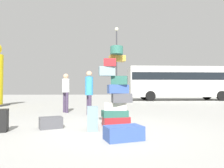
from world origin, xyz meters
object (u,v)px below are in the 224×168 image
object	(u,v)px
suitcase_charcoal_behind_tower	(51,123)
person_bearded_onlooker	(89,89)
lamp_post	(117,53)
suitcase_navy_left_side	(124,133)
suitcase_slate_white_trunk	(92,119)
person_tourist_with_camera	(66,89)
parked_bus	(181,81)
suitcase_tower	(116,95)
suitcase_black_upright_blue	(3,120)

from	to	relation	value
suitcase_charcoal_behind_tower	person_bearded_onlooker	xyz separation A→B (m)	(0.81, 2.51, 0.85)
suitcase_charcoal_behind_tower	lamp_post	size ratio (longest dim) A/B	0.07
suitcase_navy_left_side	suitcase_slate_white_trunk	bearing A→B (deg)	108.90
suitcase_charcoal_behind_tower	person_bearded_onlooker	bearing A→B (deg)	48.78
person_tourist_with_camera	parked_bus	distance (m)	13.54
suitcase_charcoal_behind_tower	person_tourist_with_camera	size ratio (longest dim) A/B	0.32
suitcase_tower	person_bearded_onlooker	xyz separation A→B (m)	(-0.82, 2.34, 0.19)
suitcase_slate_white_trunk	person_tourist_with_camera	bearing A→B (deg)	105.66
person_tourist_with_camera	parked_bus	world-z (taller)	parked_bus
parked_bus	suitcase_black_upright_blue	bearing A→B (deg)	-125.09
suitcase_slate_white_trunk	person_tourist_with_camera	xyz separation A→B (m)	(-1.25, 3.78, 0.71)
suitcase_slate_white_trunk	suitcase_tower	bearing A→B (deg)	37.79
person_tourist_with_camera	lamp_post	distance (m)	11.47
suitcase_black_upright_blue	person_bearded_onlooker	size ratio (longest dim) A/B	0.30
suitcase_tower	person_tourist_with_camera	xyz separation A→B (m)	(-1.85, 3.27, 0.18)
person_bearded_onlooker	parked_bus	distance (m)	13.58
suitcase_black_upright_blue	lamp_post	distance (m)	15.34
suitcase_black_upright_blue	suitcase_charcoal_behind_tower	xyz separation A→B (m)	(0.98, 0.32, -0.11)
suitcase_black_upright_blue	person_tourist_with_camera	size ratio (longest dim) A/B	0.31
suitcase_slate_white_trunk	person_tourist_with_camera	distance (m)	4.04
person_tourist_with_camera	suitcase_slate_white_trunk	bearing A→B (deg)	-19.32
suitcase_black_upright_blue	suitcase_charcoal_behind_tower	bearing A→B (deg)	4.87
suitcase_tower	suitcase_black_upright_blue	bearing A→B (deg)	-169.32
person_tourist_with_camera	suitcase_black_upright_blue	bearing A→B (deg)	-49.09
person_bearded_onlooker	suitcase_navy_left_side	bearing A→B (deg)	-7.63
suitcase_tower	lamp_post	xyz separation A→B (m)	(1.30, 13.70, 3.76)
person_bearded_onlooker	suitcase_charcoal_behind_tower	bearing A→B (deg)	-38.04
suitcase_charcoal_behind_tower	suitcase_black_upright_blue	bearing A→B (deg)	174.73
suitcase_slate_white_trunk	suitcase_charcoal_behind_tower	xyz separation A→B (m)	(-1.03, 0.34, -0.14)
suitcase_black_upright_blue	person_bearded_onlooker	xyz separation A→B (m)	(1.79, 2.83, 0.74)
suitcase_tower	person_bearded_onlooker	distance (m)	2.49
suitcase_tower	suitcase_navy_left_side	bearing A→B (deg)	-89.55
person_bearded_onlooker	person_tourist_with_camera	size ratio (longest dim) A/B	1.02
parked_bus	suitcase_tower	bearing A→B (deg)	-118.20
person_bearded_onlooker	lamp_post	distance (m)	12.10
person_bearded_onlooker	suitcase_black_upright_blue	bearing A→B (deg)	-52.49
suitcase_navy_left_side	lamp_post	size ratio (longest dim) A/B	0.10
suitcase_black_upright_blue	parked_bus	bearing A→B (deg)	40.26
suitcase_slate_white_trunk	person_bearded_onlooker	distance (m)	2.95
suitcase_slate_white_trunk	person_tourist_with_camera	world-z (taller)	person_tourist_with_camera
suitcase_charcoal_behind_tower	parked_bus	world-z (taller)	parked_bus
suitcase_navy_left_side	suitcase_tower	bearing A→B (deg)	74.78
suitcase_navy_left_side	parked_bus	bearing A→B (deg)	47.16
suitcase_slate_white_trunk	lamp_post	world-z (taller)	lamp_post
suitcase_slate_white_trunk	lamp_post	bearing A→B (deg)	79.79
suitcase_tower	suitcase_charcoal_behind_tower	bearing A→B (deg)	-173.97
suitcase_tower	lamp_post	bearing A→B (deg)	84.59
suitcase_charcoal_behind_tower	parked_bus	bearing A→B (deg)	32.26
parked_bus	suitcase_navy_left_side	bearing A→B (deg)	-115.73
parked_bus	person_bearded_onlooker	bearing A→B (deg)	-126.13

